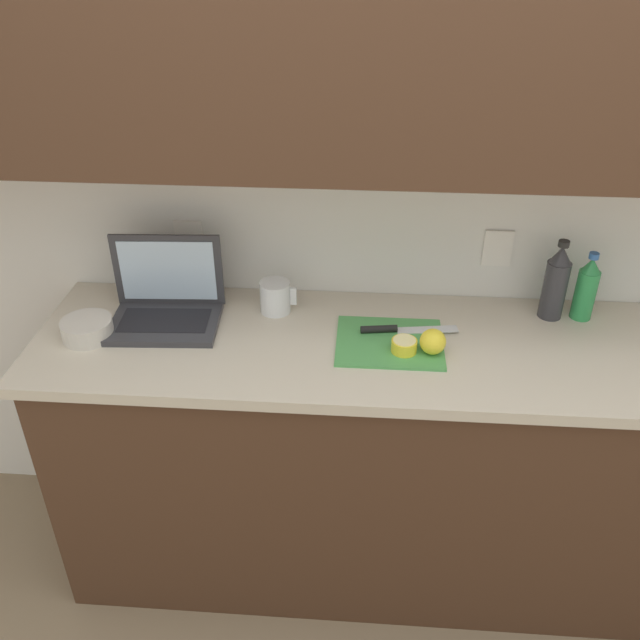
{
  "coord_description": "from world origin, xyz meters",
  "views": [
    {
      "loc": [
        -0.2,
        -1.67,
        2.06
      ],
      "look_at": [
        -0.32,
        -0.01,
        1.02
      ],
      "focal_mm": 38.0,
      "sensor_mm": 36.0,
      "label": 1
    }
  ],
  "objects_px": {
    "laptop": "(166,302)",
    "lemon_whole_beside": "(433,342)",
    "bottle_oil_tall": "(556,283)",
    "lemon_half_cut": "(404,346)",
    "knife": "(392,329)",
    "cutting_board": "(389,343)",
    "bottle_green_soda": "(586,289)",
    "measuring_cup": "(275,297)",
    "bowl_white": "(87,329)"
  },
  "relations": [
    {
      "from": "laptop",
      "to": "lemon_whole_beside",
      "type": "distance_m",
      "value": 0.82
    },
    {
      "from": "bottle_oil_tall",
      "to": "lemon_half_cut",
      "type": "bearing_deg",
      "value": -152.34
    },
    {
      "from": "knife",
      "to": "cutting_board",
      "type": "bearing_deg",
      "value": -106.88
    },
    {
      "from": "bottle_oil_tall",
      "to": "lemon_whole_beside",
      "type": "bearing_deg",
      "value": -147.55
    },
    {
      "from": "lemon_half_cut",
      "to": "bottle_green_soda",
      "type": "bearing_deg",
      "value": 23.51
    },
    {
      "from": "knife",
      "to": "measuring_cup",
      "type": "relative_size",
      "value": 2.55
    },
    {
      "from": "bottle_oil_tall",
      "to": "bottle_green_soda",
      "type": "bearing_deg",
      "value": -0.0
    },
    {
      "from": "measuring_cup",
      "to": "bowl_white",
      "type": "xyz_separation_m",
      "value": [
        -0.54,
        -0.19,
        -0.02
      ]
    },
    {
      "from": "lemon_whole_beside",
      "to": "measuring_cup",
      "type": "bearing_deg",
      "value": 156.26
    },
    {
      "from": "cutting_board",
      "to": "bowl_white",
      "type": "distance_m",
      "value": 0.9
    },
    {
      "from": "bowl_white",
      "to": "laptop",
      "type": "bearing_deg",
      "value": 30.68
    },
    {
      "from": "laptop",
      "to": "bowl_white",
      "type": "xyz_separation_m",
      "value": [
        -0.21,
        -0.12,
        -0.03
      ]
    },
    {
      "from": "lemon_half_cut",
      "to": "laptop",
      "type": "bearing_deg",
      "value": 169.14
    },
    {
      "from": "bottle_green_soda",
      "to": "measuring_cup",
      "type": "relative_size",
      "value": 1.92
    },
    {
      "from": "bottle_green_soda",
      "to": "measuring_cup",
      "type": "distance_m",
      "value": 0.96
    },
    {
      "from": "laptop",
      "to": "bowl_white",
      "type": "relative_size",
      "value": 2.3
    },
    {
      "from": "laptop",
      "to": "measuring_cup",
      "type": "relative_size",
      "value": 2.99
    },
    {
      "from": "laptop",
      "to": "lemon_whole_beside",
      "type": "relative_size",
      "value": 4.6
    },
    {
      "from": "measuring_cup",
      "to": "lemon_half_cut",
      "type": "bearing_deg",
      "value": -27.71
    },
    {
      "from": "knife",
      "to": "bowl_white",
      "type": "distance_m",
      "value": 0.91
    },
    {
      "from": "knife",
      "to": "bottle_oil_tall",
      "type": "height_order",
      "value": "bottle_oil_tall"
    },
    {
      "from": "lemon_half_cut",
      "to": "knife",
      "type": "bearing_deg",
      "value": 107.48
    },
    {
      "from": "laptop",
      "to": "bottle_oil_tall",
      "type": "bearing_deg",
      "value": 1.76
    },
    {
      "from": "cutting_board",
      "to": "measuring_cup",
      "type": "distance_m",
      "value": 0.4
    },
    {
      "from": "lemon_half_cut",
      "to": "measuring_cup",
      "type": "xyz_separation_m",
      "value": [
        -0.4,
        0.21,
        0.02
      ]
    },
    {
      "from": "lemon_half_cut",
      "to": "bowl_white",
      "type": "xyz_separation_m",
      "value": [
        -0.94,
        0.02,
        0.0
      ]
    },
    {
      "from": "knife",
      "to": "lemon_half_cut",
      "type": "height_order",
      "value": "lemon_half_cut"
    },
    {
      "from": "lemon_half_cut",
      "to": "lemon_whole_beside",
      "type": "height_order",
      "value": "lemon_whole_beside"
    },
    {
      "from": "lemon_whole_beside",
      "to": "bottle_green_soda",
      "type": "relative_size",
      "value": 0.34
    },
    {
      "from": "lemon_half_cut",
      "to": "bottle_oil_tall",
      "type": "xyz_separation_m",
      "value": [
        0.46,
        0.24,
        0.09
      ]
    },
    {
      "from": "lemon_half_cut",
      "to": "bowl_white",
      "type": "height_order",
      "value": "bowl_white"
    },
    {
      "from": "cutting_board",
      "to": "lemon_whole_beside",
      "type": "height_order",
      "value": "lemon_whole_beside"
    },
    {
      "from": "bowl_white",
      "to": "bottle_oil_tall",
      "type": "bearing_deg",
      "value": 9.2
    },
    {
      "from": "cutting_board",
      "to": "bottle_oil_tall",
      "type": "distance_m",
      "value": 0.55
    },
    {
      "from": "bowl_white",
      "to": "cutting_board",
      "type": "bearing_deg",
      "value": 2.02
    },
    {
      "from": "measuring_cup",
      "to": "laptop",
      "type": "bearing_deg",
      "value": -168.11
    },
    {
      "from": "bowl_white",
      "to": "measuring_cup",
      "type": "bearing_deg",
      "value": 19.75
    },
    {
      "from": "laptop",
      "to": "lemon_half_cut",
      "type": "height_order",
      "value": "laptop"
    },
    {
      "from": "bottle_oil_tall",
      "to": "laptop",
      "type": "bearing_deg",
      "value": -175.07
    },
    {
      "from": "bowl_white",
      "to": "lemon_half_cut",
      "type": "bearing_deg",
      "value": -0.96
    },
    {
      "from": "lemon_half_cut",
      "to": "measuring_cup",
      "type": "distance_m",
      "value": 0.45
    },
    {
      "from": "measuring_cup",
      "to": "knife",
      "type": "bearing_deg",
      "value": -16.4
    },
    {
      "from": "measuring_cup",
      "to": "bowl_white",
      "type": "height_order",
      "value": "measuring_cup"
    },
    {
      "from": "knife",
      "to": "measuring_cup",
      "type": "xyz_separation_m",
      "value": [
        -0.37,
        0.11,
        0.03
      ]
    },
    {
      "from": "cutting_board",
      "to": "bowl_white",
      "type": "xyz_separation_m",
      "value": [
        -0.9,
        -0.03,
        0.03
      ]
    },
    {
      "from": "lemon_whole_beside",
      "to": "bowl_white",
      "type": "distance_m",
      "value": 1.02
    },
    {
      "from": "lemon_whole_beside",
      "to": "bottle_oil_tall",
      "type": "bearing_deg",
      "value": 32.45
    },
    {
      "from": "lemon_half_cut",
      "to": "lemon_whole_beside",
      "type": "bearing_deg",
      "value": -0.74
    },
    {
      "from": "cutting_board",
      "to": "knife",
      "type": "bearing_deg",
      "value": 81.45
    },
    {
      "from": "laptop",
      "to": "bottle_oil_tall",
      "type": "height_order",
      "value": "bottle_oil_tall"
    }
  ]
}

